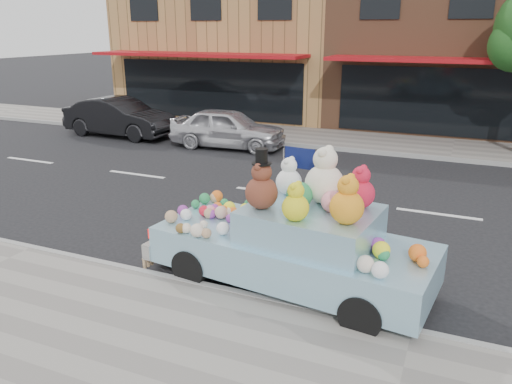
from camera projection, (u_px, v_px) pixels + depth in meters
The scene contains 9 objects.
ground at pixel (438, 214), 10.97m from camera, with size 120.00×120.00×0.00m, color black.
far_sidewalk at pixel (453, 149), 16.63m from camera, with size 60.00×3.00×0.12m, color gray.
near_kerb at pixel (412, 333), 6.58m from camera, with size 60.00×0.12×0.13m, color gray.
far_kerb at pixel (450, 159), 15.32m from camera, with size 60.00×0.12×0.13m, color gray.
storefront_left at pixel (246, 34), 24.03m from camera, with size 10.00×9.80×7.30m.
storefront_mid at pixel (470, 35), 20.30m from camera, with size 10.00×9.80×7.30m.
car_silver at pixel (228, 128), 16.93m from camera, with size 1.59×3.95×1.34m, color silver.
car_dark at pixel (119, 117), 18.74m from camera, with size 1.52×4.37×1.44m, color black.
art_car at pixel (294, 239), 7.69m from camera, with size 4.66×2.26×2.26m.
Camera 1 is at (0.34, -11.03, 3.89)m, focal length 35.00 mm.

